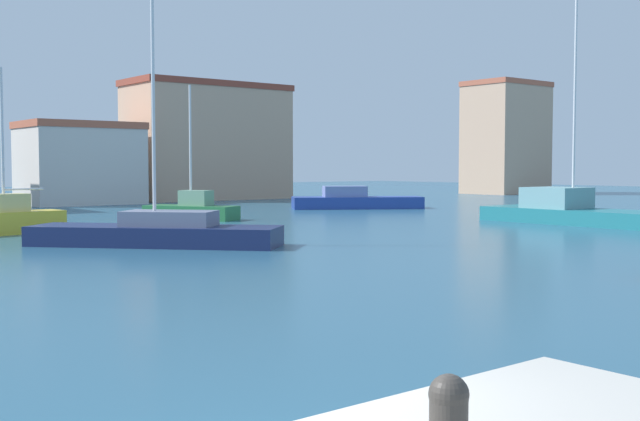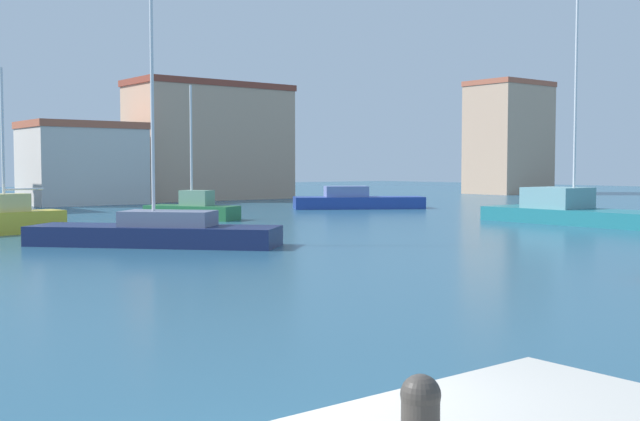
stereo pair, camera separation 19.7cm
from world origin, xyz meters
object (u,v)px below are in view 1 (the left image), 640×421
Objects in this scene: sailboat_navy_far_right at (157,232)px; sailboat_yellow_outer_mooring at (5,219)px; motorboat_blue_far_left at (355,201)px; sailboat_green_near_pier at (192,209)px; mooring_bollard at (449,417)px; sailboat_teal_behind_lamppost at (568,210)px.

sailboat_yellow_outer_mooring is (-2.73, 7.94, 0.12)m from sailboat_navy_far_right.
motorboat_blue_far_left is 1.24× the size of sailboat_yellow_outer_mooring.
mooring_bollard is at bearing -116.96° from sailboat_green_near_pier.
sailboat_teal_behind_lamppost is at bearing -91.58° from motorboat_blue_far_left.
sailboat_teal_behind_lamppost is at bearing -7.57° from sailboat_navy_far_right.
sailboat_navy_far_right is at bearing -124.58° from sailboat_green_near_pier.
sailboat_navy_far_right is at bearing -147.33° from motorboat_blue_far_left.
sailboat_yellow_outer_mooring is (-23.61, -5.46, 0.10)m from motorboat_blue_far_left.
motorboat_blue_far_left is at bearing 88.42° from sailboat_teal_behind_lamppost.
sailboat_navy_far_right is at bearing -71.05° from sailboat_yellow_outer_mooring.
sailboat_navy_far_right is at bearing 67.35° from mooring_bollard.
mooring_bollard is at bearing -130.61° from motorboat_blue_far_left.
mooring_bollard is 0.07× the size of motorboat_blue_far_left.
mooring_bollard is 29.96m from sailboat_yellow_outer_mooring.
sailboat_navy_far_right is 1.23× the size of motorboat_blue_far_left.
sailboat_yellow_outer_mooring is at bearing -164.25° from sailboat_green_near_pier.
sailboat_navy_far_right is 1.53× the size of sailboat_yellow_outer_mooring.
sailboat_teal_behind_lamppost reaches higher than sailboat_navy_far_right.
sailboat_teal_behind_lamppost reaches higher than sailboat_green_near_pier.
mooring_bollard is at bearing -101.93° from sailboat_yellow_outer_mooring.
sailboat_green_near_pier is at bearing -169.11° from motorboat_blue_far_left.
sailboat_green_near_pier is 13.13m from sailboat_navy_far_right.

